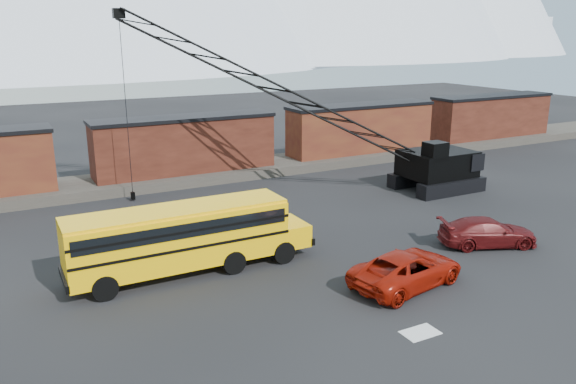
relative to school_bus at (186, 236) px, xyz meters
name	(u,v)px	position (x,y,z in m)	size (l,w,h in m)	color
ground	(349,293)	(5.38, -5.42, -1.79)	(160.00, 160.00, 0.00)	black
gravel_berm	(187,176)	(5.38, 16.58, -1.44)	(120.00, 5.00, 0.70)	#4C463F
boxcar_mid	(185,144)	(5.38, 16.58, 0.97)	(13.70, 3.10, 4.17)	#542317
boxcar_east_near	(361,128)	(21.38, 16.58, 0.97)	(13.70, 3.10, 4.17)	#451613
boxcar_east_far	(491,116)	(37.38, 16.58, 0.97)	(13.70, 3.10, 4.17)	#542317
snow_patch	(420,333)	(5.88, -9.42, -1.78)	(1.40, 0.90, 0.02)	silver
school_bus	(186,236)	(0.00, 0.00, 0.00)	(11.65, 2.65, 3.19)	#FDBA05
red_pickup	(407,269)	(8.07, -5.94, -1.02)	(2.58, 5.59, 1.55)	#961407
maroon_suv	(488,232)	(15.00, -4.08, -1.06)	(2.06, 5.06, 1.47)	#4E0E0F
crawler_crane	(280,92)	(9.65, 9.32, 5.30)	(23.11, 9.82, 12.44)	black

